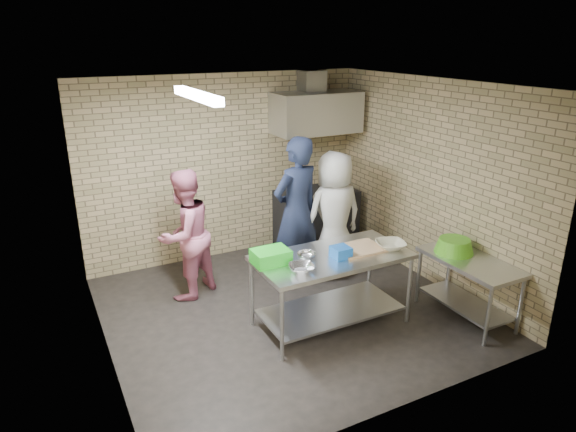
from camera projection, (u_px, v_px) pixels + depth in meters
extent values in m
plane|color=black|center=(288.00, 310.00, 6.27)|extent=(4.20, 4.20, 0.00)
plane|color=black|center=(288.00, 85.00, 5.37)|extent=(4.20, 4.20, 0.00)
cube|color=tan|center=(226.00, 168.00, 7.49)|extent=(4.20, 0.06, 2.70)
cube|color=tan|center=(401.00, 276.00, 4.15)|extent=(4.20, 0.06, 2.70)
cube|color=tan|center=(95.00, 238.00, 4.91)|extent=(0.06, 4.00, 2.70)
cube|color=tan|center=(429.00, 183.00, 6.73)|extent=(0.06, 4.00, 2.70)
cube|color=silver|center=(331.00, 290.00, 5.85)|extent=(1.75, 0.87, 0.87)
cube|color=silver|center=(467.00, 289.00, 6.00)|extent=(0.60, 1.20, 0.75)
cube|color=black|center=(316.00, 218.00, 8.09)|extent=(1.20, 0.70, 0.90)
cube|color=silver|center=(316.00, 113.00, 7.57)|extent=(1.30, 0.60, 0.60)
cube|color=#A5A8AD|center=(312.00, 81.00, 7.55)|extent=(0.35, 0.30, 0.30)
cube|color=#3F2B19|center=(327.00, 122.00, 7.92)|extent=(0.80, 0.20, 0.04)
cube|color=white|center=(197.00, 95.00, 4.95)|extent=(0.10, 1.25, 0.08)
cube|color=green|center=(271.00, 257.00, 5.47)|extent=(0.39, 0.29, 0.16)
cube|color=blue|center=(341.00, 252.00, 5.62)|extent=(0.19, 0.19, 0.13)
cube|color=tan|center=(359.00, 249.00, 5.83)|extent=(0.53, 0.41, 0.03)
imported|color=silver|center=(301.00, 268.00, 5.31)|extent=(0.34, 0.34, 0.07)
imported|color=#AAACB1|center=(306.00, 256.00, 5.60)|extent=(0.26, 0.26, 0.07)
imported|color=#C0BB9A|center=(391.00, 245.00, 5.86)|extent=(0.42, 0.42, 0.08)
cylinder|color=#B22619|center=(313.00, 116.00, 7.78)|extent=(0.07, 0.07, 0.18)
cylinder|color=green|center=(335.00, 115.00, 7.95)|extent=(0.06, 0.06, 0.15)
imported|color=black|center=(296.00, 212.00, 6.71)|extent=(0.82, 0.63, 2.00)
imported|color=#C26784|center=(185.00, 235.00, 6.38)|extent=(1.02, 0.95, 1.67)
imported|color=white|center=(334.00, 215.00, 6.93)|extent=(0.86, 0.56, 1.76)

